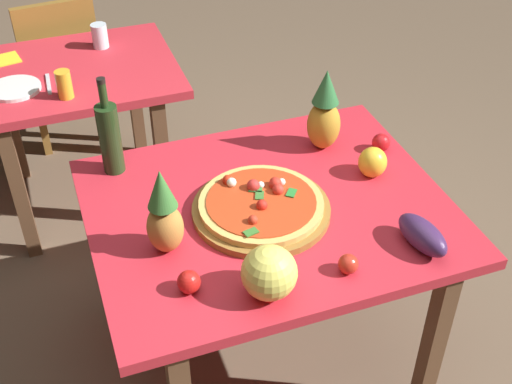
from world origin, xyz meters
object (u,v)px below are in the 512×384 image
pizza (261,203)px  wine_bottle (110,137)px  tomato_at_corner (189,282)px  pineapple_right (324,114)px  tomato_beside_pepper (381,143)px  napkin_folded (3,60)px  dining_chair (60,62)px  display_table (268,225)px  eggplant (422,235)px  pineapple_left (164,215)px  tomato_near_board (348,264)px  dinner_plate (15,89)px  knife_utensil (49,84)px  pizza_board (261,210)px  bell_pepper (373,162)px  melon (269,273)px  drinking_glass_juice (64,84)px  background_table (74,93)px  drinking_glass_water (100,36)px

pizza → wine_bottle: size_ratio=1.12×
wine_bottle → tomato_at_corner: size_ratio=5.31×
pineapple_right → tomato_beside_pepper: bearing=-26.7°
pizza → napkin_folded: 1.59m
dining_chair → wine_bottle: bearing=87.6°
display_table → eggplant: 0.52m
pineapple_left → tomato_near_board: pineapple_left is taller
tomato_near_board → tomato_beside_pepper: bearing=53.6°
tomato_at_corner → dinner_plate: 1.43m
pizza → knife_utensil: (-0.56, 1.11, -0.04)m
dining_chair → knife_utensil: 0.75m
pizza_board → eggplant: size_ratio=2.27×
pizza → bell_pepper: bell_pepper is taller
melon → napkin_folded: size_ratio=1.15×
bell_pepper → tomato_beside_pepper: size_ratio=1.63×
melon → pizza: bearing=73.5°
dining_chair → eggplant: dining_chair is taller
tomato_beside_pepper → knife_utensil: 1.44m
drinking_glass_juice → dinner_plate: (-0.20, 0.13, -0.05)m
pineapple_left → pizza: bearing=11.5°
background_table → melon: (0.36, -1.57, 0.20)m
wine_bottle → dinner_plate: wine_bottle is taller
bell_pepper → tomato_near_board: (-0.29, -0.41, -0.02)m
tomato_near_board → pizza_board: bearing=113.3°
pineapple_left → drinking_glass_water: (0.04, 1.47, -0.08)m
pizza_board → pizza: 0.03m
display_table → dining_chair: bearing=106.0°
pizza → tomato_beside_pepper: (0.54, 0.19, -0.01)m
drinking_glass_water → dinner_plate: drinking_glass_water is taller
pizza → pineapple_right: pineapple_right is taller
background_table → display_table: bearing=-67.4°
bell_pepper → eggplant: 0.39m
display_table → drinking_glass_juice: (-0.54, 0.96, 0.14)m
pizza → knife_utensil: pizza is taller
tomato_near_board → napkin_folded: 1.97m
tomato_at_corner → pizza: bearing=39.8°
bell_pepper → drinking_glass_juice: 1.31m
pizza_board → tomato_at_corner: (-0.31, -0.26, 0.02)m
melon → bell_pepper: size_ratio=1.45×
pizza_board → drinking_glass_water: 1.43m
knife_utensil → tomato_beside_pepper: bearing=-37.7°
pineapple_left → tomato_at_corner: size_ratio=4.32×
pineapple_left → dinner_plate: 1.24m
pineapple_right → napkin_folded: (-1.08, 1.13, -0.14)m
pizza_board → pineapple_right: bearing=39.6°
dinner_plate → pineapple_left: bearing=-72.4°
wine_bottle → drinking_glass_juice: bearing=99.4°
eggplant → napkin_folded: 2.08m
eggplant → drinking_glass_juice: bearing=125.1°
dinner_plate → wine_bottle: bearing=-67.4°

